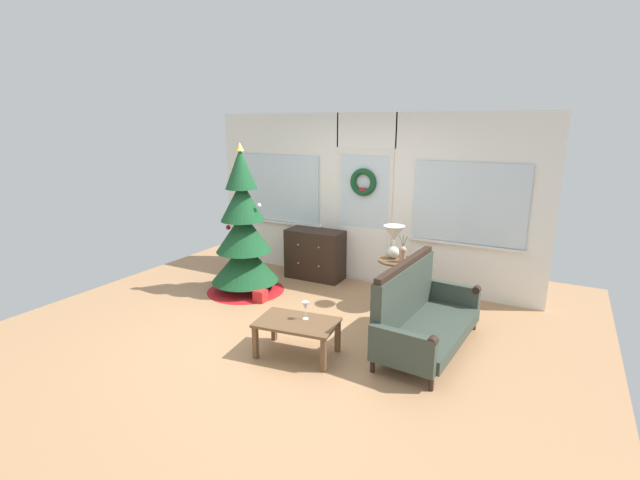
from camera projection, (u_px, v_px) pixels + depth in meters
The scene contains 11 objects.
ground_plane at pixel (294, 331), 5.40m from camera, with size 6.76×6.76×0.00m, color #AD7F56.
back_wall_with_door at pixel (365, 199), 6.85m from camera, with size 5.20×0.19×2.55m.
christmas_tree at pixel (244, 239), 6.51m from camera, with size 1.13×1.13×2.15m.
dresser_cabinet at pixel (315, 254), 7.15m from camera, with size 0.91×0.46×0.78m.
settee_sofa at pixel (420, 315), 4.94m from camera, with size 0.83×1.68×0.96m.
side_table at pixel (396, 273), 5.98m from camera, with size 0.50×0.48×0.67m.
table_lamp at pixel (394, 237), 5.93m from camera, with size 0.28×0.28×0.44m.
flower_vase at pixel (403, 253), 5.81m from camera, with size 0.11×0.10×0.35m.
coffee_table at pixel (297, 326), 4.77m from camera, with size 0.90×0.63×0.38m.
wine_glass at pixel (305, 307), 4.77m from camera, with size 0.08×0.08×0.20m.
gift_box at pixel (260, 296), 6.27m from camera, with size 0.17×0.15×0.17m, color red.
Camera 1 is at (2.62, -4.22, 2.41)m, focal length 25.44 mm.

